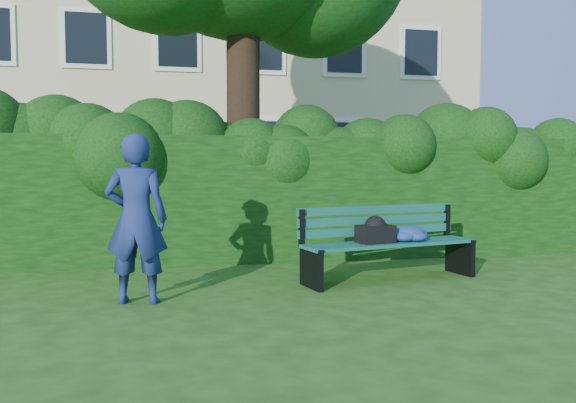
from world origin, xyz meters
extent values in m
plane|color=#264712|center=(0.00, 0.00, 0.00)|extent=(80.00, 80.00, 0.00)
cube|color=beige|center=(0.00, 14.00, 6.00)|extent=(16.00, 8.00, 12.00)
cube|color=white|center=(-3.60, 9.98, 2.00)|extent=(1.30, 0.08, 1.60)
cube|color=black|center=(-3.60, 9.94, 2.00)|extent=(1.05, 0.04, 1.35)
cube|color=white|center=(-1.20, 9.98, 2.00)|extent=(1.30, 0.08, 1.60)
cube|color=black|center=(-1.20, 9.94, 2.00)|extent=(1.05, 0.04, 1.35)
cube|color=white|center=(1.20, 9.98, 2.00)|extent=(1.30, 0.08, 1.60)
cube|color=black|center=(1.20, 9.94, 2.00)|extent=(1.05, 0.04, 1.35)
cube|color=white|center=(3.60, 9.98, 2.00)|extent=(1.30, 0.08, 1.60)
cube|color=black|center=(3.60, 9.94, 2.00)|extent=(1.05, 0.04, 1.35)
cube|color=white|center=(6.00, 9.98, 2.00)|extent=(1.30, 0.08, 1.60)
cube|color=black|center=(6.00, 9.94, 2.00)|extent=(1.05, 0.04, 1.35)
cube|color=white|center=(-3.60, 9.98, 4.80)|extent=(1.30, 0.08, 1.60)
cube|color=black|center=(-3.60, 9.94, 4.80)|extent=(1.05, 0.04, 1.35)
cube|color=white|center=(-1.20, 9.98, 4.80)|extent=(1.30, 0.08, 1.60)
cube|color=black|center=(-1.20, 9.94, 4.80)|extent=(1.05, 0.04, 1.35)
cube|color=white|center=(1.20, 9.98, 4.80)|extent=(1.30, 0.08, 1.60)
cube|color=black|center=(1.20, 9.94, 4.80)|extent=(1.05, 0.04, 1.35)
cube|color=white|center=(3.60, 9.98, 4.80)|extent=(1.30, 0.08, 1.60)
cube|color=black|center=(3.60, 9.94, 4.80)|extent=(1.05, 0.04, 1.35)
cube|color=white|center=(6.00, 9.98, 4.80)|extent=(1.30, 0.08, 1.60)
cube|color=black|center=(6.00, 9.94, 4.80)|extent=(1.05, 0.04, 1.35)
cube|color=black|center=(0.00, 2.20, 0.90)|extent=(10.00, 1.00, 1.80)
cylinder|color=black|center=(-0.24, 3.01, 2.62)|extent=(0.53, 0.53, 5.24)
cube|color=#0D443C|center=(1.23, 0.10, 0.45)|extent=(2.18, 0.56, 0.04)
cube|color=#0D443C|center=(1.20, 0.22, 0.45)|extent=(2.18, 0.56, 0.04)
cube|color=#0D443C|center=(1.18, 0.33, 0.45)|extent=(2.18, 0.56, 0.04)
cube|color=#0D443C|center=(1.15, 0.45, 0.45)|extent=(2.18, 0.56, 0.04)
cube|color=#0D443C|center=(1.14, 0.53, 0.58)|extent=(2.17, 0.49, 0.10)
cube|color=#0D443C|center=(1.13, 0.54, 0.71)|extent=(2.17, 0.49, 0.10)
cube|color=#0D443C|center=(1.13, 0.55, 0.84)|extent=(2.17, 0.49, 0.10)
cube|color=black|center=(0.16, 0.06, 0.22)|extent=(0.16, 0.50, 0.44)
cube|color=black|center=(0.10, 0.31, 0.65)|extent=(0.07, 0.07, 0.45)
cube|color=black|center=(0.17, 0.01, 0.44)|extent=(0.15, 0.42, 0.05)
cube|color=black|center=(2.22, 0.49, 0.22)|extent=(0.16, 0.50, 0.44)
cube|color=black|center=(2.17, 0.75, 0.65)|extent=(0.07, 0.07, 0.45)
cube|color=black|center=(2.23, 0.45, 0.44)|extent=(0.15, 0.42, 0.05)
cube|color=white|center=(0.92, 0.17, 0.48)|extent=(0.20, 0.16, 0.02)
cube|color=black|center=(0.98, 0.23, 0.57)|extent=(0.46, 0.36, 0.21)
imported|color=navy|center=(-1.72, -0.26, 0.85)|extent=(0.67, 0.49, 1.70)
camera|label=1|loc=(-1.35, -6.03, 1.37)|focal=35.00mm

